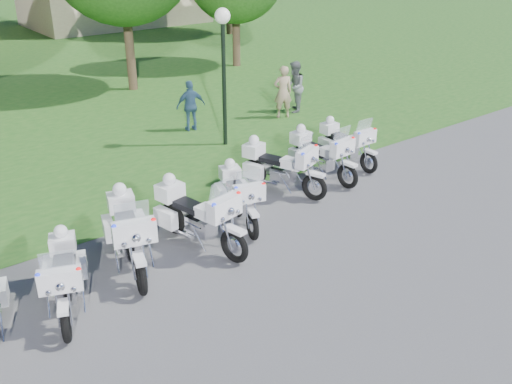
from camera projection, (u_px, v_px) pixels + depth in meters
ground at (258, 269)px, 11.01m from camera, size 100.00×100.00×0.00m
motorcycle_1 at (64, 275)px, 9.68m from camera, size 1.23×2.12×1.50m
motorcycle_2 at (129, 232)px, 10.88m from camera, size 1.28×2.47×1.70m
motorcycle_3 at (196, 214)px, 11.57m from camera, size 1.14×2.48×1.68m
motorcycle_4 at (239, 195)px, 12.59m from camera, size 1.16×2.13×1.48m
motorcycle_5 at (279, 166)px, 13.99m from camera, size 1.27×2.29×1.60m
motorcycle_6 at (320, 153)px, 14.79m from camera, size 0.83×2.31×1.55m
motorcycle_7 at (346, 142)px, 15.68m from camera, size 0.72×2.15×1.45m
lamp_post at (223, 43)px, 15.99m from camera, size 0.44×0.44×3.98m
bystander_a at (283, 92)px, 19.32m from camera, size 0.76×0.64×1.78m
bystander_b at (294, 87)px, 19.91m from camera, size 1.08×1.09×1.78m
bystander_c at (191, 106)px, 18.12m from camera, size 1.01×0.58×1.62m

